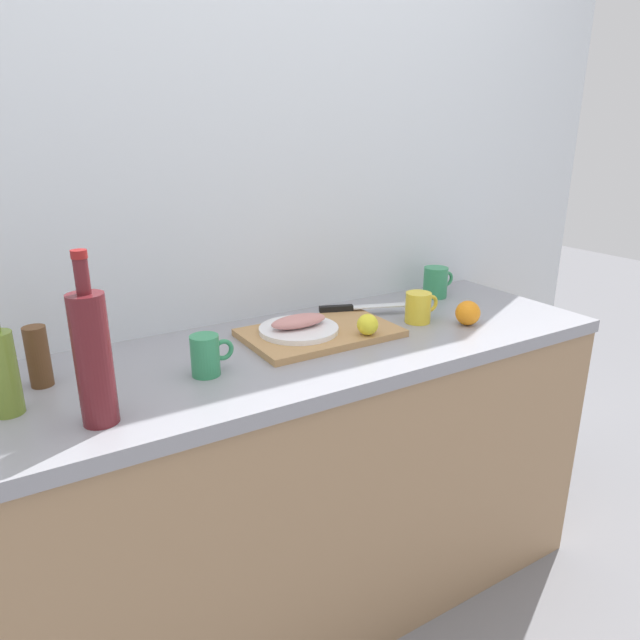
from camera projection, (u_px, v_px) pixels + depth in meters
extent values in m
plane|color=slate|center=(286.00, 606.00, 1.85)|extent=(12.00, 12.00, 0.00)
cube|color=silver|center=(227.00, 209.00, 1.72)|extent=(3.20, 0.05, 2.50)
cube|color=#9E7A56|center=(283.00, 495.00, 1.72)|extent=(2.00, 0.58, 0.86)
cube|color=gray|center=(279.00, 357.00, 1.57)|extent=(2.00, 0.60, 0.04)
cube|color=tan|center=(320.00, 333.00, 1.67)|extent=(0.44, 0.28, 0.02)
cylinder|color=white|center=(299.00, 329.00, 1.65)|extent=(0.23, 0.23, 0.01)
ellipsoid|color=tan|center=(299.00, 321.00, 1.64)|extent=(0.17, 0.07, 0.04)
cube|color=silver|center=(379.00, 306.00, 1.86)|extent=(0.18, 0.10, 0.00)
cube|color=black|center=(336.00, 308.00, 1.84)|extent=(0.11, 0.06, 0.02)
sphere|color=yellow|center=(368.00, 324.00, 1.62)|extent=(0.06, 0.06, 0.06)
cylinder|color=olive|center=(2.00, 374.00, 1.19)|extent=(0.06, 0.06, 0.18)
cylinder|color=#59191E|center=(93.00, 360.00, 1.14)|extent=(0.07, 0.07, 0.28)
cylinder|color=#59191E|center=(82.00, 276.00, 1.08)|extent=(0.03, 0.03, 0.07)
cylinder|color=maroon|center=(79.00, 254.00, 1.07)|extent=(0.03, 0.03, 0.02)
cylinder|color=yellow|center=(418.00, 307.00, 1.78)|extent=(0.08, 0.08, 0.10)
torus|color=yellow|center=(431.00, 304.00, 1.81)|extent=(0.06, 0.01, 0.06)
cylinder|color=#338C59|center=(205.00, 355.00, 1.40)|extent=(0.07, 0.07, 0.10)
torus|color=#338C59|center=(223.00, 350.00, 1.42)|extent=(0.06, 0.01, 0.06)
cylinder|color=#338C59|center=(435.00, 282.00, 2.05)|extent=(0.09, 0.09, 0.11)
torus|color=#338C59|center=(447.00, 279.00, 2.08)|extent=(0.06, 0.01, 0.06)
sphere|color=orange|center=(468.00, 313.00, 1.76)|extent=(0.08, 0.08, 0.08)
cylinder|color=brown|center=(38.00, 357.00, 1.33)|extent=(0.05, 0.05, 0.15)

